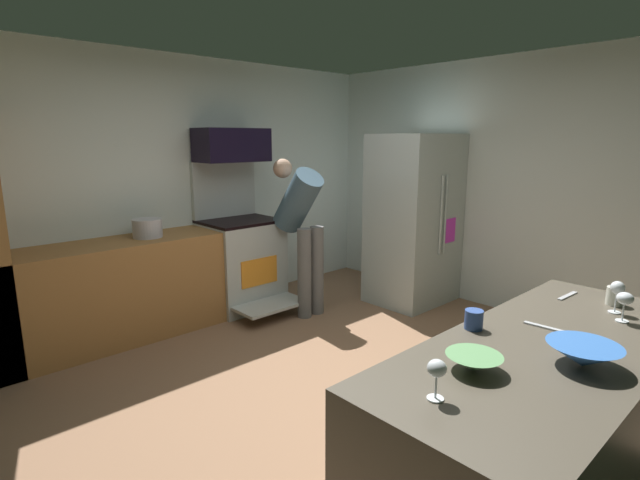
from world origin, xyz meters
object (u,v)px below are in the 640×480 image
oven_range (241,260)px  person_cook (301,223)px  mixing_bowl_small (583,355)px  mug_coffee (474,320)px  mug_tea (615,296)px  microwave (232,145)px  refrigerator (414,220)px  wine_glass_near (625,300)px  stock_pot (147,228)px  mixing_bowl_large (474,363)px  wine_glass_far (617,290)px  wine_glass_mid (437,371)px

oven_range → person_cook: person_cook is taller
mixing_bowl_small → mug_coffee: (0.03, 0.49, 0.00)m
mug_tea → microwave: bearing=91.8°
person_cook → refrigerator: bearing=-25.8°
microwave → wine_glass_near: bearing=-92.1°
mixing_bowl_small → stock_pot: 3.66m
mixing_bowl_large → refrigerator: bearing=40.1°
wine_glass_far → refrigerator: bearing=57.5°
oven_range → mixing_bowl_large: size_ratio=7.01×
wine_glass_near → stock_pot: (-0.86, 3.61, -0.03)m
microwave → mixing_bowl_large: microwave is taller
person_cook → mixing_bowl_large: bearing=-118.4°
person_cook → wine_glass_mid: size_ratio=10.62×
stock_pot → mug_tea: bearing=-72.5°
person_cook → wine_glass_far: 2.98m
wine_glass_mid → wine_glass_far: bearing=-6.2°
wine_glass_near → stock_pot: bearing=103.3°
mixing_bowl_large → mixing_bowl_small: 0.45m
wine_glass_far → stock_pot: bearing=105.2°
mixing_bowl_small → stock_pot: bearing=93.2°
microwave → mixing_bowl_small: (-0.79, -3.73, -0.78)m
mixing_bowl_small → wine_glass_near: bearing=3.4°
person_cook → mug_coffee: person_cook is taller
microwave → refrigerator: size_ratio=0.40×
mixing_bowl_large → mug_tea: size_ratio=2.24×
mixing_bowl_large → wine_glass_far: size_ratio=1.29×
refrigerator → mug_coffee: size_ratio=19.69×
refrigerator → wine_glass_far: (-1.53, -2.40, 0.11)m
mixing_bowl_large → wine_glass_mid: bearing=-176.0°
mixing_bowl_small → refrigerator: bearing=47.5°
mixing_bowl_small → mug_tea: 0.91m
wine_glass_mid → stock_pot: size_ratio=0.57×
oven_range → person_cook: (0.36, -0.57, 0.43)m
oven_range → refrigerator: bearing=-36.8°
mixing_bowl_small → mug_tea: size_ratio=2.87×
mixing_bowl_small → mug_tea: mug_tea is taller
person_cook → wine_glass_mid: bearing=-122.6°
wine_glass_far → mug_coffee: (-0.74, 0.39, -0.08)m
mug_tea → wine_glass_near: bearing=-156.8°
wine_glass_near → mug_tea: size_ratio=1.54×
refrigerator → mug_tea: refrigerator is taller
refrigerator → wine_glass_near: bearing=-123.7°
refrigerator → mug_coffee: refrigerator is taller
wine_glass_far → oven_range: bearing=89.6°
person_cook → mixing_bowl_small: bearing=-110.6°
oven_range → refrigerator: (1.51, -1.13, 0.41)m
mixing_bowl_small → stock_pot: stock_pot is taller
mixing_bowl_small → wine_glass_mid: 0.70m
wine_glass_far → mixing_bowl_large: bearing=171.2°
person_cook → stock_pot: person_cook is taller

